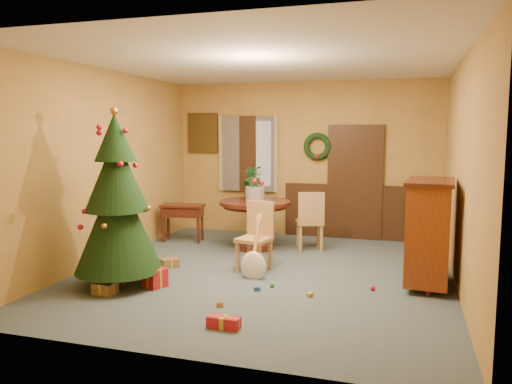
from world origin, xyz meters
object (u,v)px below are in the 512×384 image
at_px(dining_table, 255,215).
at_px(christmas_tree, 117,203).
at_px(sideboard, 429,230).
at_px(chair_near, 257,234).
at_px(writing_desk, 183,214).

height_order(dining_table, christmas_tree, christmas_tree).
relative_size(dining_table, sideboard, 0.87).
bearing_deg(chair_near, christmas_tree, -140.23).
bearing_deg(writing_desk, christmas_tree, -82.51).
xyz_separation_m(dining_table, christmas_tree, (-1.07, -2.46, 0.50)).
bearing_deg(writing_desk, sideboard, -19.96).
relative_size(dining_table, chair_near, 1.21).
relative_size(chair_near, christmas_tree, 0.43).
distance_m(chair_near, writing_desk, 2.30).
relative_size(writing_desk, sideboard, 0.59).
bearing_deg(dining_table, christmas_tree, -113.59).
bearing_deg(christmas_tree, dining_table, 66.41).
distance_m(chair_near, christmas_tree, 1.99).
distance_m(christmas_tree, sideboard, 3.97).
height_order(dining_table, writing_desk, dining_table).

